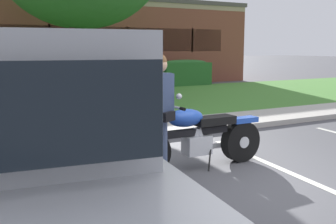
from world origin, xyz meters
TOP-DOWN VIEW (x-y plane):
  - ground_plane at (0.00, 0.00)m, footprint 140.00×140.00m
  - curb_strip at (0.00, 3.11)m, footprint 60.00×0.20m
  - concrete_walk at (0.00, 3.96)m, footprint 60.00×1.50m
  - grass_lawn at (0.00, 8.47)m, footprint 60.00×7.53m
  - stall_stripe_0 at (-2.08, 0.20)m, footprint 0.64×4.38m
  - stall_stripe_1 at (0.66, 0.20)m, footprint 0.64×4.38m
  - motorcycle at (-0.28, 1.11)m, footprint 2.24×0.82m
  - rider_person at (-1.15, 0.82)m, footprint 0.52×0.40m
  - handbag at (-1.49, 0.40)m, footprint 0.28×0.13m
  - parked_suv_adjacent at (-3.20, -0.23)m, footprint 2.50×5.03m
  - hedge_center_left at (1.99, 12.36)m, footprint 3.12×0.90m
  - hedge_center_right at (6.22, 12.36)m, footprint 2.44×0.90m
  - brick_building at (0.40, 18.65)m, footprint 20.92×10.06m

SIDE VIEW (x-z plane):
  - ground_plane at x=0.00m, z-range 0.00..0.00m
  - stall_stripe_0 at x=-2.08m, z-range 0.00..0.01m
  - stall_stripe_1 at x=0.66m, z-range 0.00..0.01m
  - grass_lawn at x=0.00m, z-range 0.00..0.06m
  - concrete_walk at x=0.00m, z-range 0.00..0.08m
  - curb_strip at x=0.00m, z-range 0.00..0.12m
  - handbag at x=-1.49m, z-range -0.04..0.32m
  - motorcycle at x=-0.28m, z-range -0.14..1.12m
  - hedge_center_left at x=1.99m, z-range 0.03..1.27m
  - hedge_center_right at x=6.22m, z-range 0.03..1.27m
  - parked_suv_adjacent at x=-3.20m, z-range 0.03..1.89m
  - rider_person at x=-1.15m, z-range 0.14..1.84m
  - brick_building at x=0.40m, z-range 0.00..4.13m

